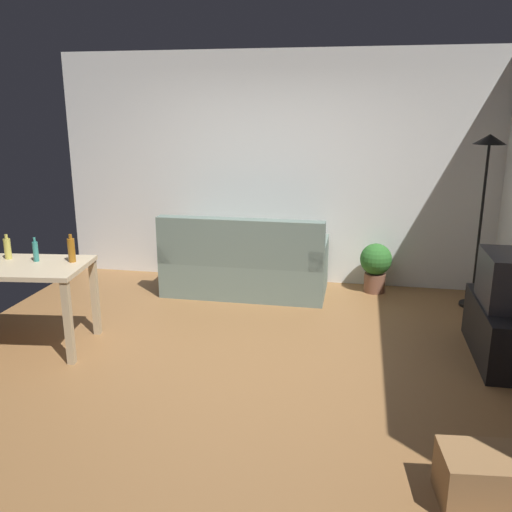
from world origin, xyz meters
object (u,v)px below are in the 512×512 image
Objects in this scene: couch at (245,267)px; tv_stand at (502,331)px; bottle_tall at (36,251)px; tv at (509,280)px; potted_plant at (376,264)px; desk at (17,277)px; storage_box at (485,479)px; torchiere_lamp at (486,174)px; bottle_squat at (8,248)px; bottle_amber at (71,250)px.

couch is 1.66× the size of tv_stand.
tv_stand is 4.08m from bottle_tall.
potted_plant is at bearing 33.57° from tv.
potted_plant is at bearing -167.92° from couch.
storage_box is (3.63, -1.35, -0.50)m from desk.
potted_plant is at bearing 164.94° from torchiere_lamp.
potted_plant is 2.55× the size of bottle_squat.
desk is at bearing -146.00° from potted_plant.
desk is 0.52m from bottle_amber.
storage_box is at bearing 165.05° from tv.
potted_plant is 1.19× the size of storage_box.
torchiere_lamp is at bearing 24.09° from bottle_amber.
potted_plant is at bearing 98.55° from storage_box.
bottle_tall is at bearing -146.61° from potted_plant.
bottle_tall reaches higher than tv_stand.
bottle_squat reaches higher than desk.
tv is 0.33× the size of torchiere_lamp.
torchiere_lamp is 4.39m from bottle_tall.
desk is at bearing -42.72° from bottle_squat.
bottle_tall reaches higher than couch.
storage_box is at bearing -27.33° from desk.
bottle_squat is 0.61m from bottle_amber.
storage_box is 2.15× the size of bottle_squat.
tv is 1.25× the size of storage_box.
bottle_squat is (-4.30, -0.39, 0.16)m from tv.
bottle_amber is (-1.20, -1.61, 0.56)m from couch.
potted_plant is (3.11, 2.10, -0.32)m from desk.
bottle_squat is (-4.30, -0.39, 0.62)m from tv_stand.
couch is at bearing 53.24° from bottle_amber.
torchiere_lamp reaches higher than potted_plant.
couch reaches higher than storage_box.
bottle_squat is at bearing -149.34° from potted_plant.
desk is (-1.65, -1.78, 0.34)m from couch.
torchiere_lamp reaches higher than tv_stand.
torchiere_lamp is 8.42× the size of bottle_tall.
tv_stand reaches higher than storage_box.
storage_box is at bearing -22.94° from bottle_tall.
bottle_squat is 0.29m from bottle_tall.
couch is at bearing 63.57° from tv_stand.
tv is 1.89m from potted_plant.
tv_stand is at bearing 90.00° from tv.
tv_stand is 5.12× the size of bottle_tall.
bottle_amber is at bearing 154.41° from storage_box.
tv is at bearing 153.60° from couch.
storage_box is at bearing 165.15° from tv_stand.
potted_plant is (-1.02, 1.55, 0.09)m from tv_stand.
desk is at bearing -158.83° from bottle_amber.
tv is 1.05× the size of potted_plant.
bottle_tall reaches higher than tv.
desk is (-4.13, -0.55, 0.41)m from tv_stand.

